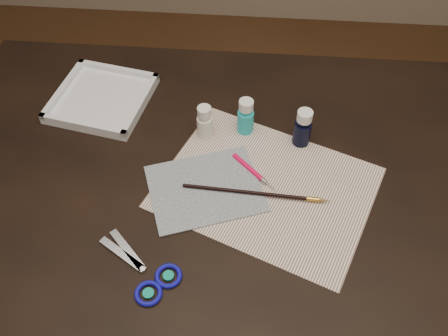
# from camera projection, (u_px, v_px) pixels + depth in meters

# --- Properties ---
(ground) EXTENTS (3.50, 3.50, 0.02)m
(ground) POSITION_uv_depth(u_px,v_px,m) (224.00, 324.00, 1.65)
(ground) COLOR #422614
(ground) RESTS_ON ground
(table) EXTENTS (1.30, 0.90, 0.75)m
(table) POSITION_uv_depth(u_px,v_px,m) (224.00, 268.00, 1.35)
(table) COLOR black
(table) RESTS_ON ground
(paper) EXTENTS (0.52, 0.46, 0.00)m
(paper) POSITION_uv_depth(u_px,v_px,m) (266.00, 187.00, 1.05)
(paper) COLOR white
(paper) RESTS_ON table
(canvas) EXTENTS (0.28, 0.25, 0.00)m
(canvas) POSITION_uv_depth(u_px,v_px,m) (205.00, 188.00, 1.05)
(canvas) COLOR #182840
(canvas) RESTS_ON paper
(paint_bottle_white) EXTENTS (0.05, 0.05, 0.09)m
(paint_bottle_white) POSITION_uv_depth(u_px,v_px,m) (205.00, 122.00, 1.12)
(paint_bottle_white) COLOR white
(paint_bottle_white) RESTS_ON table
(paint_bottle_cyan) EXTENTS (0.04, 0.04, 0.09)m
(paint_bottle_cyan) POSITION_uv_depth(u_px,v_px,m) (246.00, 116.00, 1.12)
(paint_bottle_cyan) COLOR #1FB4BC
(paint_bottle_cyan) RESTS_ON table
(paint_bottle_navy) EXTENTS (0.04, 0.04, 0.09)m
(paint_bottle_navy) POSITION_uv_depth(u_px,v_px,m) (303.00, 128.00, 1.10)
(paint_bottle_navy) COLOR black
(paint_bottle_navy) RESTS_ON table
(paintbrush) EXTENTS (0.31, 0.03, 0.01)m
(paintbrush) POSITION_uv_depth(u_px,v_px,m) (257.00, 193.00, 1.03)
(paintbrush) COLOR black
(paintbrush) RESTS_ON canvas
(craft_knife) EXTENTS (0.10, 0.10, 0.01)m
(craft_knife) POSITION_uv_depth(u_px,v_px,m) (255.00, 173.00, 1.07)
(craft_knife) COLOR #EC0949
(craft_knife) RESTS_ON paper
(scissors) EXTENTS (0.22, 0.19, 0.01)m
(scissors) POSITION_uv_depth(u_px,v_px,m) (134.00, 266.00, 0.93)
(scissors) COLOR silver
(scissors) RESTS_ON table
(palette_tray) EXTENTS (0.25, 0.25, 0.03)m
(palette_tray) POSITION_uv_depth(u_px,v_px,m) (102.00, 98.00, 1.21)
(palette_tray) COLOR white
(palette_tray) RESTS_ON table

